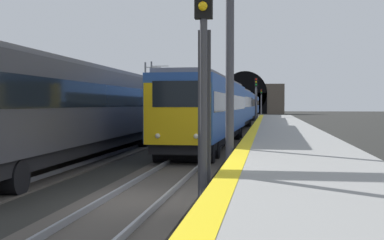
{
  "coord_description": "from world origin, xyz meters",
  "views": [
    {
      "loc": [
        -12.34,
        -3.27,
        2.49
      ],
      "look_at": [
        12.43,
        0.43,
        1.7
      ],
      "focal_mm": 47.61,
      "sensor_mm": 36.0,
      "label": 1
    }
  ],
  "objects_px": {
    "train_adjacent_platform": "(140,106)",
    "train_main_approaching": "(239,106)",
    "overhead_signal_gantry": "(104,7)",
    "railway_signal_mid": "(256,97)",
    "catenary_mast_far": "(146,93)",
    "railway_signal_far": "(261,100)",
    "catenary_mast_near": "(152,92)",
    "railway_signal_near": "(204,82)"
  },
  "relations": [
    {
      "from": "railway_signal_far",
      "to": "catenary_mast_far",
      "type": "bearing_deg",
      "value": -15.72
    },
    {
      "from": "railway_signal_near",
      "to": "catenary_mast_near",
      "type": "distance_m",
      "value": 53.87
    },
    {
      "from": "overhead_signal_gantry",
      "to": "catenary_mast_far",
      "type": "distance_m",
      "value": 43.86
    },
    {
      "from": "train_main_approaching",
      "to": "train_adjacent_platform",
      "type": "relative_size",
      "value": 1.8
    },
    {
      "from": "train_main_approaching",
      "to": "railway_signal_mid",
      "type": "height_order",
      "value": "railway_signal_mid"
    },
    {
      "from": "overhead_signal_gantry",
      "to": "railway_signal_near",
      "type": "bearing_deg",
      "value": -145.07
    },
    {
      "from": "train_main_approaching",
      "to": "overhead_signal_gantry",
      "type": "bearing_deg",
      "value": -2.1
    },
    {
      "from": "train_adjacent_platform",
      "to": "catenary_mast_near",
      "type": "height_order",
      "value": "catenary_mast_near"
    },
    {
      "from": "railway_signal_mid",
      "to": "catenary_mast_far",
      "type": "relative_size",
      "value": 0.74
    },
    {
      "from": "train_adjacent_platform",
      "to": "train_main_approaching",
      "type": "bearing_deg",
      "value": -11.12
    },
    {
      "from": "train_main_approaching",
      "to": "railway_signal_near",
      "type": "xyz_separation_m",
      "value": [
        -46.43,
        -1.9,
        0.75
      ]
    },
    {
      "from": "train_adjacent_platform",
      "to": "railway_signal_mid",
      "type": "xyz_separation_m",
      "value": [
        28.3,
        -6.61,
        0.99
      ]
    },
    {
      "from": "train_main_approaching",
      "to": "overhead_signal_gantry",
      "type": "distance_m",
      "value": 40.57
    },
    {
      "from": "railway_signal_near",
      "to": "catenary_mast_near",
      "type": "height_order",
      "value": "catenary_mast_near"
    },
    {
      "from": "train_adjacent_platform",
      "to": "catenary_mast_near",
      "type": "xyz_separation_m",
      "value": [
        31.81,
        6.63,
        1.71
      ]
    },
    {
      "from": "train_main_approaching",
      "to": "overhead_signal_gantry",
      "type": "height_order",
      "value": "overhead_signal_gantry"
    },
    {
      "from": "catenary_mast_far",
      "to": "railway_signal_far",
      "type": "bearing_deg",
      "value": -15.72
    },
    {
      "from": "railway_signal_near",
      "to": "catenary_mast_near",
      "type": "xyz_separation_m",
      "value": [
        52.21,
        13.23,
        1.08
      ]
    },
    {
      "from": "railway_signal_near",
      "to": "catenary_mast_near",
      "type": "bearing_deg",
      "value": -165.78
    },
    {
      "from": "railway_signal_near",
      "to": "railway_signal_far",
      "type": "bearing_deg",
      "value": -180.0
    },
    {
      "from": "train_adjacent_platform",
      "to": "railway_signal_mid",
      "type": "height_order",
      "value": "railway_signal_mid"
    },
    {
      "from": "train_adjacent_platform",
      "to": "railway_signal_far",
      "type": "xyz_separation_m",
      "value": [
        75.61,
        -6.61,
        1.02
      ]
    },
    {
      "from": "railway_signal_near",
      "to": "catenary_mast_far",
      "type": "relative_size",
      "value": 0.68
    },
    {
      "from": "railway_signal_far",
      "to": "overhead_signal_gantry",
      "type": "xyz_separation_m",
      "value": [
        -89.92,
        4.25,
        2.48
      ]
    },
    {
      "from": "railway_signal_mid",
      "to": "railway_signal_far",
      "type": "height_order",
      "value": "railway_signal_far"
    },
    {
      "from": "railway_signal_near",
      "to": "railway_signal_far",
      "type": "height_order",
      "value": "railway_signal_far"
    },
    {
      "from": "overhead_signal_gantry",
      "to": "railway_signal_mid",
      "type": "bearing_deg",
      "value": -5.7
    },
    {
      "from": "train_adjacent_platform",
      "to": "overhead_signal_gantry",
      "type": "xyz_separation_m",
      "value": [
        -14.31,
        -2.36,
        3.5
      ]
    },
    {
      "from": "railway_signal_mid",
      "to": "railway_signal_far",
      "type": "bearing_deg",
      "value": -180.0
    },
    {
      "from": "catenary_mast_near",
      "to": "train_adjacent_platform",
      "type": "bearing_deg",
      "value": -168.24
    },
    {
      "from": "overhead_signal_gantry",
      "to": "catenary_mast_near",
      "type": "xyz_separation_m",
      "value": [
        46.12,
        8.98,
        -1.79
      ]
    },
    {
      "from": "train_adjacent_platform",
      "to": "railway_signal_near",
      "type": "bearing_deg",
      "value": -162.91
    },
    {
      "from": "overhead_signal_gantry",
      "to": "catenary_mast_far",
      "type": "xyz_separation_m",
      "value": [
        42.88,
        8.99,
        -1.99
      ]
    },
    {
      "from": "train_main_approaching",
      "to": "catenary_mast_near",
      "type": "xyz_separation_m",
      "value": [
        5.79,
        11.34,
        1.83
      ]
    },
    {
      "from": "railway_signal_near",
      "to": "catenary_mast_far",
      "type": "bearing_deg",
      "value": -164.87
    },
    {
      "from": "railway_signal_far",
      "to": "catenary_mast_near",
      "type": "xyz_separation_m",
      "value": [
        -43.79,
        13.23,
        0.69
      ]
    },
    {
      "from": "railway_signal_mid",
      "to": "catenary_mast_far",
      "type": "bearing_deg",
      "value": -91.19
    },
    {
      "from": "train_main_approaching",
      "to": "railway_signal_near",
      "type": "height_order",
      "value": "railway_signal_near"
    },
    {
      "from": "catenary_mast_far",
      "to": "catenary_mast_near",
      "type": "bearing_deg",
      "value": -0.14
    },
    {
      "from": "railway_signal_mid",
      "to": "catenary_mast_near",
      "type": "relative_size",
      "value": 0.7
    },
    {
      "from": "railway_signal_near",
      "to": "train_main_approaching",
      "type": "bearing_deg",
      "value": -177.66
    },
    {
      "from": "railway_signal_near",
      "to": "overhead_signal_gantry",
      "type": "relative_size",
      "value": 0.56
    }
  ]
}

